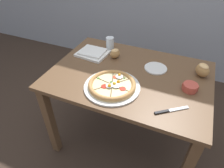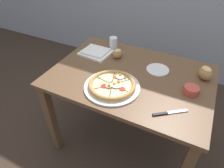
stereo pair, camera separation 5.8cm
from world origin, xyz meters
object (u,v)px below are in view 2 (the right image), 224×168
pizza (112,85)px  ramekin_bowl (191,90)px  knife_main (170,113)px  side_saucer (158,70)px  dining_table (130,86)px  water_glass (113,44)px  bread_piece_mid (118,53)px  napkin_folded (96,52)px  bread_piece_near (205,73)px

pizza → ramekin_bowl: size_ratio=3.66×
pizza → ramekin_bowl: 0.51m
knife_main → side_saucer: size_ratio=1.08×
dining_table → side_saucer: bearing=41.0°
dining_table → pizza: pizza is taller
pizza → water_glass: water_glass is taller
dining_table → bread_piece_mid: bearing=138.2°
dining_table → bread_piece_mid: (-0.19, 0.17, 0.16)m
bread_piece_mid → side_saucer: (0.35, -0.03, -0.04)m
napkin_folded → bread_piece_mid: (0.19, 0.03, 0.02)m
water_glass → pizza: bearing=-64.8°
bread_piece_near → water_glass: (-0.76, 0.09, -0.00)m
ramekin_bowl → knife_main: 0.25m
ramekin_bowl → knife_main: ramekin_bowl is taller
bread_piece_mid → side_saucer: bearing=-4.7°
pizza → knife_main: bearing=-8.5°
napkin_folded → bread_piece_near: 0.86m
napkin_folded → bread_piece_near: bread_piece_near is taller
knife_main → side_saucer: bearing=78.3°
ramekin_bowl → napkin_folded: bearing=168.8°
dining_table → side_saucer: 0.24m
water_glass → side_saucer: water_glass is taller
ramekin_bowl → bread_piece_mid: (-0.61, 0.18, 0.02)m
side_saucer → dining_table: bearing=-139.0°
knife_main → ramekin_bowl: bearing=34.9°
pizza → knife_main: (0.40, -0.06, -0.02)m
knife_main → water_glass: size_ratio=1.62×
pizza → side_saucer: 0.40m
pizza → napkin_folded: size_ratio=1.45×
bread_piece_mid → side_saucer: size_ratio=0.64×
knife_main → water_glass: bearing=102.5°
dining_table → bread_piece_mid: bread_piece_mid is taller
ramekin_bowl → knife_main: (-0.08, -0.24, -0.02)m
knife_main → bread_piece_near: bearing=35.8°
napkin_folded → knife_main: (0.72, -0.40, -0.01)m
bread_piece_near → knife_main: bread_piece_near is taller
water_glass → side_saucer: (0.44, -0.14, -0.04)m
dining_table → water_glass: size_ratio=10.24×
napkin_folded → knife_main: bearing=-28.7°
pizza → bread_piece_mid: 0.38m
ramekin_bowl → water_glass: bearing=157.3°
napkin_folded → side_saucer: napkin_folded is taller
ramekin_bowl → napkin_folded: size_ratio=0.40×
dining_table → pizza: (-0.06, -0.19, 0.13)m
bread_piece_mid → knife_main: size_ratio=0.59×
ramekin_bowl → bread_piece_mid: 0.64m
bread_piece_mid → knife_main: (0.53, -0.42, -0.04)m
pizza → knife_main: pizza is taller
side_saucer → bread_piece_mid: bearing=175.3°
napkin_folded → knife_main: napkin_folded is taller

